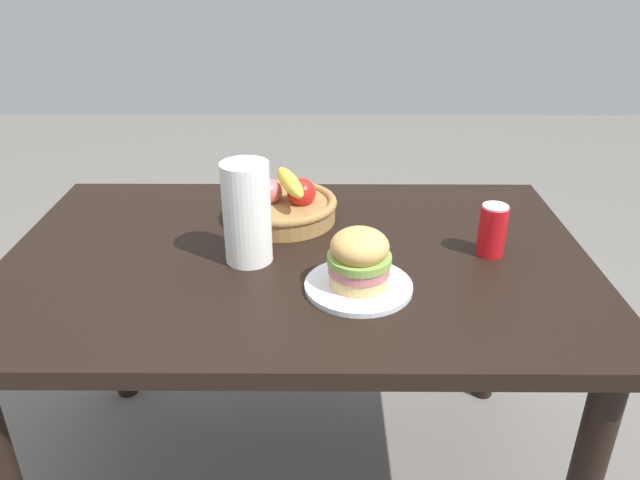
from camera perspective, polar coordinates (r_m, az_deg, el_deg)
ground_plane at (r=1.94m, az=-1.77°, el=-21.17°), size 8.00×8.00×0.00m
dining_table at (r=1.52m, az=-2.11°, el=-4.58°), size 1.40×0.90×0.75m
plate at (r=1.33m, az=3.62°, el=-4.31°), size 0.24×0.24×0.01m
sandwich at (r=1.29m, az=3.70°, el=-1.68°), size 0.14×0.14×0.13m
soda_can at (r=1.49m, az=15.86°, el=0.84°), size 0.07×0.07×0.13m
fruit_basket at (r=1.63m, az=-3.41°, el=3.30°), size 0.29×0.29×0.14m
paper_towel_roll at (r=1.40m, az=-6.85°, el=2.51°), size 0.11×0.11×0.24m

